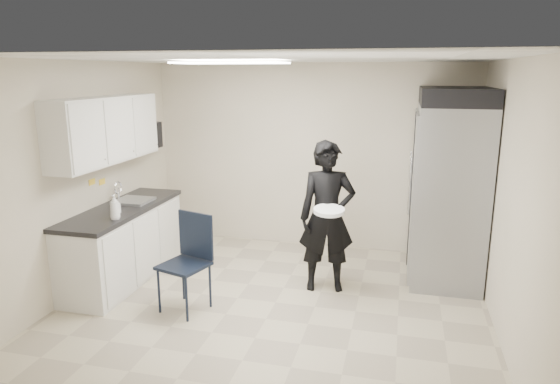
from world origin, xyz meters
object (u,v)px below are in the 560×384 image
(lower_counter, at_px, (124,245))
(folding_chair, at_px, (184,266))
(man_tuxedo, at_px, (327,217))
(commercial_fridge, at_px, (448,193))

(lower_counter, relative_size, folding_chair, 1.90)
(folding_chair, height_order, man_tuxedo, man_tuxedo)
(commercial_fridge, xyz_separation_m, man_tuxedo, (-1.36, -0.76, -0.18))
(lower_counter, bearing_deg, man_tuxedo, 7.40)
(lower_counter, relative_size, commercial_fridge, 0.90)
(commercial_fridge, xyz_separation_m, folding_chair, (-2.72, -1.67, -0.55))
(lower_counter, bearing_deg, folding_chair, -29.31)
(lower_counter, distance_m, commercial_fridge, 3.98)
(folding_chair, bearing_deg, man_tuxedo, 50.44)
(lower_counter, distance_m, man_tuxedo, 2.48)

